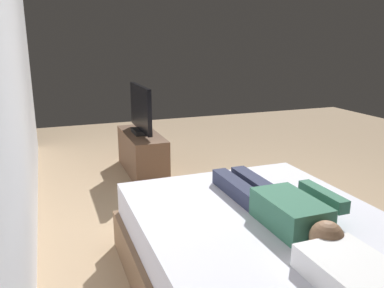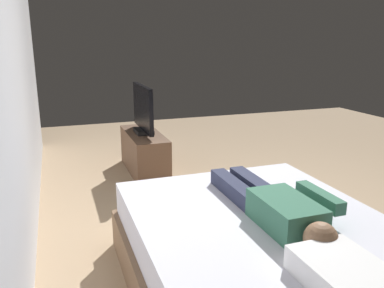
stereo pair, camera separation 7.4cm
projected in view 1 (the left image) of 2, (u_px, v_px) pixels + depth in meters
The scene contains 8 objects.
ground_plane at pixel (258, 226), 3.52m from camera, with size 10.00×10.00×0.00m, color tan.
back_wall at pixel (11, 71), 2.88m from camera, with size 6.40×0.10×2.80m, color silver.
bed at pixel (268, 261), 2.49m from camera, with size 2.05×1.61×0.54m.
pillow at pixel (354, 274), 1.77m from camera, with size 0.48×0.34×0.12m, color white.
person at pixel (280, 205), 2.46m from camera, with size 1.26×0.46×0.18m.
remote at pixel (317, 198), 2.75m from camera, with size 0.15×0.04×0.02m, color black.
tv_stand at pixel (142, 153), 4.92m from camera, with size 1.10×0.40×0.50m, color brown.
tv at pixel (141, 111), 4.78m from camera, with size 0.88×0.20×0.59m.
Camera 1 is at (-2.80, 1.68, 1.62)m, focal length 36.81 mm.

